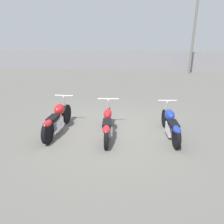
{
  "coord_description": "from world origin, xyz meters",
  "views": [
    {
      "loc": [
        0.68,
        -6.15,
        2.93
      ],
      "look_at": [
        0.0,
        -0.02,
        0.65
      ],
      "focal_mm": 35.0,
      "sensor_mm": 36.0,
      "label": 1
    }
  ],
  "objects": [
    {
      "name": "motorcycle_slot_2",
      "position": [
        1.74,
        -0.16,
        0.4
      ],
      "size": [
        0.58,
        1.98,
        0.94
      ],
      "rotation": [
        0.0,
        0.0,
        0.1
      ],
      "color": "black",
      "rests_on": "ground_plane"
    },
    {
      "name": "motorcycle_slot_0",
      "position": [
        -1.64,
        -0.25,
        0.44
      ],
      "size": [
        0.61,
        2.11,
        1.01
      ],
      "rotation": [
        0.0,
        0.0,
        -0.05
      ],
      "color": "black",
      "rests_on": "ground_plane"
    },
    {
      "name": "light_pole_left",
      "position": [
        4.57,
        10.49,
        4.55
      ],
      "size": [
        0.7,
        0.35,
        7.74
      ],
      "color": "slate",
      "rests_on": "ground_plane"
    },
    {
      "name": "fence_back",
      "position": [
        0.0,
        11.67,
        0.73
      ],
      "size": [
        40.0,
        0.04,
        1.45
      ],
      "color": "gray",
      "rests_on": "ground_plane"
    },
    {
      "name": "ground_plane",
      "position": [
        0.0,
        0.0,
        0.0
      ],
      "size": [
        60.0,
        60.0,
        0.0
      ],
      "primitive_type": "plane",
      "color": "#5B5954"
    },
    {
      "name": "motorcycle_slot_1",
      "position": [
        -0.1,
        -0.31,
        0.4
      ],
      "size": [
        0.67,
        2.15,
        0.95
      ],
      "rotation": [
        0.0,
        0.0,
        0.09
      ],
      "color": "black",
      "rests_on": "ground_plane"
    }
  ]
}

